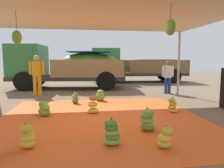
% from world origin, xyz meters
% --- Properties ---
extents(ground_plane, '(40.00, 40.00, 0.00)m').
position_xyz_m(ground_plane, '(0.00, 3.00, 0.00)').
color(ground_plane, brown).
extents(tarp_orange, '(5.37, 5.46, 0.01)m').
position_xyz_m(tarp_orange, '(0.00, 0.00, 0.01)').
color(tarp_orange, '#E05B23').
rests_on(tarp_orange, ground).
extents(tent_canopy, '(8.00, 7.00, 2.88)m').
position_xyz_m(tent_canopy, '(-0.02, -0.09, 2.79)').
color(tent_canopy, '#9EA0A5').
rests_on(tent_canopy, ground).
extents(banana_bunch_0, '(0.32, 0.32, 0.43)m').
position_xyz_m(banana_bunch_0, '(-0.72, 2.08, 0.19)').
color(banana_bunch_0, '#477523').
rests_on(banana_bunch_0, tarp_orange).
extents(banana_bunch_1, '(0.49, 0.50, 0.45)m').
position_xyz_m(banana_bunch_1, '(0.22, 2.46, 0.21)').
color(banana_bunch_1, '#60932D').
rests_on(banana_bunch_1, tarp_orange).
extents(banana_bunch_2, '(0.40, 0.39, 0.52)m').
position_xyz_m(banana_bunch_2, '(0.03, -1.75, 0.23)').
color(banana_bunch_2, '#6B9E38').
rests_on(banana_bunch_2, tarp_orange).
extents(banana_bunch_3, '(0.34, 0.35, 0.46)m').
position_xyz_m(banana_bunch_3, '(-1.45, -1.69, 0.21)').
color(banana_bunch_3, gold).
rests_on(banana_bunch_3, tarp_orange).
extents(banana_bunch_5, '(0.31, 0.32, 0.43)m').
position_xyz_m(banana_bunch_5, '(0.92, -2.07, 0.19)').
color(banana_bunch_5, gold).
rests_on(banana_bunch_5, tarp_orange).
extents(banana_bunch_6, '(0.41, 0.41, 0.57)m').
position_xyz_m(banana_bunch_6, '(-0.17, 0.56, 0.25)').
color(banana_bunch_6, gold).
rests_on(banana_bunch_6, tarp_orange).
extents(banana_bunch_7, '(0.43, 0.43, 0.52)m').
position_xyz_m(banana_bunch_7, '(0.92, -1.13, 0.24)').
color(banana_bunch_7, '#518428').
rests_on(banana_bunch_7, tarp_orange).
extents(banana_bunch_8, '(0.42, 0.41, 0.45)m').
position_xyz_m(banana_bunch_8, '(-1.54, 0.48, 0.21)').
color(banana_bunch_8, '#518428').
rests_on(banana_bunch_8, tarp_orange).
extents(banana_bunch_9, '(0.39, 0.37, 0.47)m').
position_xyz_m(banana_bunch_9, '(2.18, 0.33, 0.20)').
color(banana_bunch_9, gold).
rests_on(banana_bunch_9, tarp_orange).
extents(cargo_truck_main, '(6.38, 2.94, 2.40)m').
position_xyz_m(cargo_truck_main, '(-1.32, 6.42, 1.25)').
color(cargo_truck_main, '#2D2D2D').
rests_on(cargo_truck_main, ground).
extents(cargo_truck_far, '(6.85, 2.86, 2.40)m').
position_xyz_m(cargo_truck_far, '(3.29, 9.37, 1.17)').
color(cargo_truck_far, '#2D2D2D').
rests_on(cargo_truck_far, ground).
extents(worker_0, '(0.56, 0.34, 1.53)m').
position_xyz_m(worker_0, '(3.54, 3.83, 0.89)').
color(worker_0, navy).
rests_on(worker_0, ground).
extents(worker_1, '(0.65, 0.40, 1.78)m').
position_xyz_m(worker_1, '(-2.43, 4.11, 1.04)').
color(worker_1, orange).
rests_on(worker_1, ground).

